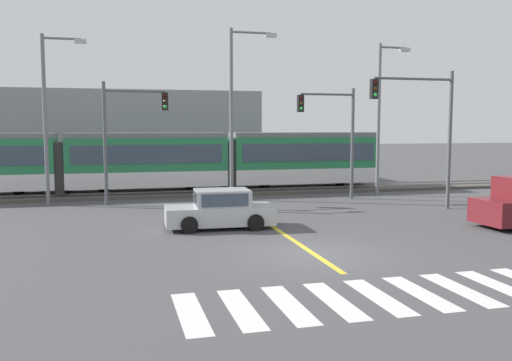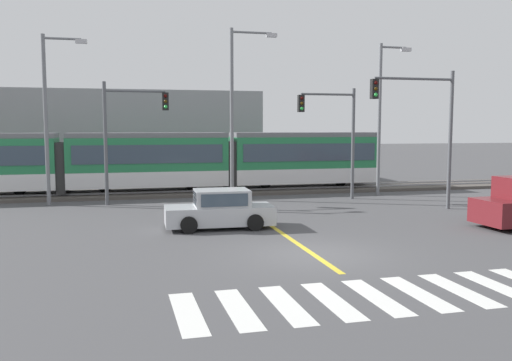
{
  "view_description": "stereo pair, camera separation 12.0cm",
  "coord_description": "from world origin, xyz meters",
  "px_view_note": "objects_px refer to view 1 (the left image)",
  "views": [
    {
      "loc": [
        -5.73,
        -15.64,
        3.96
      ],
      "look_at": [
        -0.05,
        7.35,
        1.6
      ],
      "focal_mm": 38.0,
      "sensor_mm": 36.0,
      "label": 1
    },
    {
      "loc": [
        -5.61,
        -15.67,
        3.96
      ],
      "look_at": [
        -0.05,
        7.35,
        1.6
      ],
      "focal_mm": 38.0,
      "sensor_mm": 36.0,
      "label": 2
    }
  ],
  "objects_px": {
    "street_lamp_west": "(49,109)",
    "street_lamp_centre": "(236,103)",
    "light_rail_tram": "(148,160)",
    "street_lamp_east": "(381,111)",
    "traffic_light_far_right": "(334,126)",
    "traffic_light_far_left": "(126,125)",
    "sedan_crossing": "(220,210)",
    "traffic_light_mid_right": "(425,118)"
  },
  "relations": [
    {
      "from": "traffic_light_mid_right",
      "to": "traffic_light_far_right",
      "type": "height_order",
      "value": "traffic_light_mid_right"
    },
    {
      "from": "sedan_crossing",
      "to": "street_lamp_centre",
      "type": "bearing_deg",
      "value": 73.93
    },
    {
      "from": "light_rail_tram",
      "to": "sedan_crossing",
      "type": "bearing_deg",
      "value": -78.74
    },
    {
      "from": "street_lamp_west",
      "to": "light_rail_tram",
      "type": "bearing_deg",
      "value": 32.58
    },
    {
      "from": "traffic_light_far_left",
      "to": "street_lamp_west",
      "type": "relative_size",
      "value": 0.73
    },
    {
      "from": "sedan_crossing",
      "to": "traffic_light_far_right",
      "type": "bearing_deg",
      "value": 42.4
    },
    {
      "from": "traffic_light_far_right",
      "to": "street_lamp_centre",
      "type": "height_order",
      "value": "street_lamp_centre"
    },
    {
      "from": "traffic_light_far_left",
      "to": "sedan_crossing",
      "type": "bearing_deg",
      "value": -65.34
    },
    {
      "from": "traffic_light_far_right",
      "to": "street_lamp_west",
      "type": "bearing_deg",
      "value": 174.85
    },
    {
      "from": "street_lamp_east",
      "to": "traffic_light_mid_right",
      "type": "bearing_deg",
      "value": -96.09
    },
    {
      "from": "street_lamp_centre",
      "to": "sedan_crossing",
      "type": "bearing_deg",
      "value": -106.07
    },
    {
      "from": "sedan_crossing",
      "to": "street_lamp_east",
      "type": "relative_size",
      "value": 0.49
    },
    {
      "from": "sedan_crossing",
      "to": "traffic_light_far_right",
      "type": "distance_m",
      "value": 10.68
    },
    {
      "from": "traffic_light_mid_right",
      "to": "street_lamp_east",
      "type": "distance_m",
      "value": 5.67
    },
    {
      "from": "traffic_light_mid_right",
      "to": "traffic_light_far_right",
      "type": "distance_m",
      "value": 5.27
    },
    {
      "from": "traffic_light_mid_right",
      "to": "light_rail_tram",
      "type": "bearing_deg",
      "value": 144.33
    },
    {
      "from": "sedan_crossing",
      "to": "traffic_light_mid_right",
      "type": "height_order",
      "value": "traffic_light_mid_right"
    },
    {
      "from": "sedan_crossing",
      "to": "street_lamp_west",
      "type": "relative_size",
      "value": 0.5
    },
    {
      "from": "traffic_light_far_right",
      "to": "traffic_light_far_left",
      "type": "height_order",
      "value": "traffic_light_far_left"
    },
    {
      "from": "street_lamp_west",
      "to": "street_lamp_centre",
      "type": "height_order",
      "value": "street_lamp_centre"
    },
    {
      "from": "traffic_light_far_right",
      "to": "traffic_light_far_left",
      "type": "xyz_separation_m",
      "value": [
        -10.95,
        0.65,
        0.06
      ]
    },
    {
      "from": "traffic_light_mid_right",
      "to": "street_lamp_centre",
      "type": "distance_m",
      "value": 9.73
    },
    {
      "from": "traffic_light_mid_right",
      "to": "traffic_light_far_left",
      "type": "height_order",
      "value": "traffic_light_mid_right"
    },
    {
      "from": "traffic_light_far_left",
      "to": "street_lamp_centre",
      "type": "height_order",
      "value": "street_lamp_centre"
    },
    {
      "from": "traffic_light_mid_right",
      "to": "street_lamp_centre",
      "type": "xyz_separation_m",
      "value": [
        -7.94,
        5.56,
        0.83
      ]
    },
    {
      "from": "traffic_light_far_left",
      "to": "street_lamp_east",
      "type": "distance_m",
      "value": 14.3
    },
    {
      "from": "light_rail_tram",
      "to": "traffic_light_far_left",
      "type": "height_order",
      "value": "traffic_light_far_left"
    },
    {
      "from": "traffic_light_far_left",
      "to": "street_lamp_east",
      "type": "height_order",
      "value": "street_lamp_east"
    },
    {
      "from": "traffic_light_far_right",
      "to": "street_lamp_east",
      "type": "height_order",
      "value": "street_lamp_east"
    },
    {
      "from": "street_lamp_centre",
      "to": "street_lamp_east",
      "type": "bearing_deg",
      "value": 0.41
    },
    {
      "from": "light_rail_tram",
      "to": "street_lamp_east",
      "type": "relative_size",
      "value": 3.24
    },
    {
      "from": "sedan_crossing",
      "to": "street_lamp_east",
      "type": "height_order",
      "value": "street_lamp_east"
    },
    {
      "from": "traffic_light_far_right",
      "to": "traffic_light_far_left",
      "type": "bearing_deg",
      "value": 176.61
    },
    {
      "from": "light_rail_tram",
      "to": "street_lamp_east",
      "type": "distance_m",
      "value": 13.79
    },
    {
      "from": "street_lamp_east",
      "to": "traffic_light_far_left",
      "type": "bearing_deg",
      "value": -178.09
    },
    {
      "from": "light_rail_tram",
      "to": "traffic_light_far_left",
      "type": "distance_m",
      "value": 4.47
    },
    {
      "from": "light_rail_tram",
      "to": "traffic_light_far_right",
      "type": "distance_m",
      "value": 10.9
    },
    {
      "from": "traffic_light_far_right",
      "to": "sedan_crossing",
      "type": "bearing_deg",
      "value": -137.6
    },
    {
      "from": "traffic_light_far_right",
      "to": "street_lamp_west",
      "type": "height_order",
      "value": "street_lamp_west"
    },
    {
      "from": "street_lamp_west",
      "to": "street_lamp_centre",
      "type": "relative_size",
      "value": 0.93
    },
    {
      "from": "traffic_light_far_left",
      "to": "street_lamp_east",
      "type": "xyz_separation_m",
      "value": [
        14.27,
        0.48,
        0.83
      ]
    },
    {
      "from": "sedan_crossing",
      "to": "traffic_light_far_left",
      "type": "relative_size",
      "value": 0.69
    }
  ]
}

